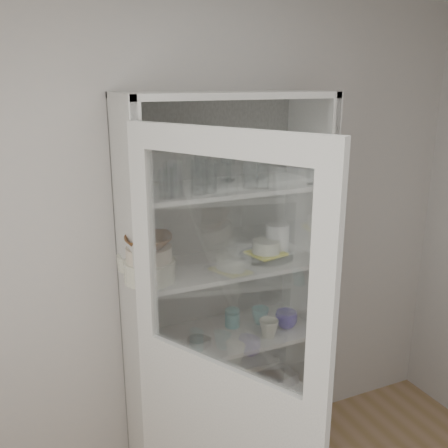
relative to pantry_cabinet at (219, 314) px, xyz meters
name	(u,v)px	position (x,y,z in m)	size (l,w,h in m)	color
wall_back	(172,247)	(-0.20, 0.16, 0.36)	(3.60, 0.02, 2.60)	beige
pantry_cabinet	(219,314)	(0.00, 0.00, 0.00)	(1.00, 0.45, 2.10)	#BABAB6
cupboard_door	(223,414)	(-0.29, -0.68, -0.07)	(0.46, 0.81, 2.00)	#BABAB6
tumbler_0	(174,179)	(-0.30, -0.20, 0.80)	(0.08, 0.08, 0.15)	silver
tumbler_1	(166,184)	(-0.34, -0.22, 0.78)	(0.06, 0.06, 0.13)	silver
tumbler_2	(199,177)	(-0.18, -0.20, 0.80)	(0.08, 0.08, 0.15)	silver
tumbler_3	(210,178)	(-0.13, -0.19, 0.79)	(0.07, 0.07, 0.13)	silver
tumbler_4	(251,172)	(0.09, -0.18, 0.80)	(0.07, 0.07, 0.15)	silver
tumbler_5	(263,174)	(0.14, -0.20, 0.78)	(0.06, 0.06, 0.13)	silver
tumbler_6	(314,170)	(0.41, -0.22, 0.79)	(0.07, 0.07, 0.14)	silver
tumbler_7	(143,178)	(-0.41, -0.09, 0.79)	(0.07, 0.07, 0.14)	silver
tumbler_8	(170,176)	(-0.28, -0.07, 0.79)	(0.07, 0.07, 0.13)	silver
tumbler_9	(203,170)	(-0.10, -0.04, 0.80)	(0.08, 0.08, 0.15)	silver
goblet_0	(136,169)	(-0.41, 0.02, 0.82)	(0.09, 0.09, 0.19)	silver
goblet_1	(228,164)	(0.05, 0.00, 0.81)	(0.08, 0.08, 0.17)	silver
goblet_2	(230,165)	(0.08, 0.04, 0.80)	(0.07, 0.07, 0.15)	silver
goblet_3	(260,160)	(0.25, 0.04, 0.81)	(0.08, 0.08, 0.18)	silver
plate_stack_front	(150,270)	(-0.41, -0.14, 0.37)	(0.24, 0.24, 0.10)	beige
plate_stack_back	(140,261)	(-0.41, 0.04, 0.36)	(0.22, 0.22, 0.07)	beige
cream_bowl	(149,253)	(-0.41, -0.14, 0.45)	(0.21, 0.21, 0.07)	beige
terracotta_bowl	(149,241)	(-0.41, -0.14, 0.51)	(0.22, 0.22, 0.05)	#5C3014
glass_platter	(266,256)	(0.23, -0.09, 0.33)	(0.28, 0.28, 0.02)	silver
yellow_trivet	(266,253)	(0.23, -0.09, 0.34)	(0.17, 0.17, 0.01)	yellow
white_ramekin	(266,246)	(0.23, -0.09, 0.38)	(0.15, 0.15, 0.06)	beige
grey_bowl_stack	(277,238)	(0.31, -0.05, 0.40)	(0.12, 0.12, 0.16)	silver
mug_blue	(286,319)	(0.33, -0.15, -0.03)	(0.12, 0.12, 0.09)	#140E87
mug_teal	(260,315)	(0.23, -0.04, -0.04)	(0.09, 0.09, 0.09)	#227376
mug_white	(269,328)	(0.19, -0.20, -0.03)	(0.10, 0.10, 0.10)	beige
teal_jar	(232,318)	(0.07, -0.02, -0.03)	(0.08, 0.08, 0.10)	#227376
measuring_cups	(198,342)	(-0.18, -0.14, -0.06)	(0.11, 0.11, 0.04)	silver
white_canister	(146,334)	(-0.41, -0.02, -0.02)	(0.10, 0.10, 0.12)	beige
cream_dish	(188,405)	(-0.22, -0.09, -0.44)	(0.23, 0.23, 0.07)	beige
tin_box	(276,379)	(0.33, -0.07, -0.45)	(0.21, 0.15, 0.06)	gray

